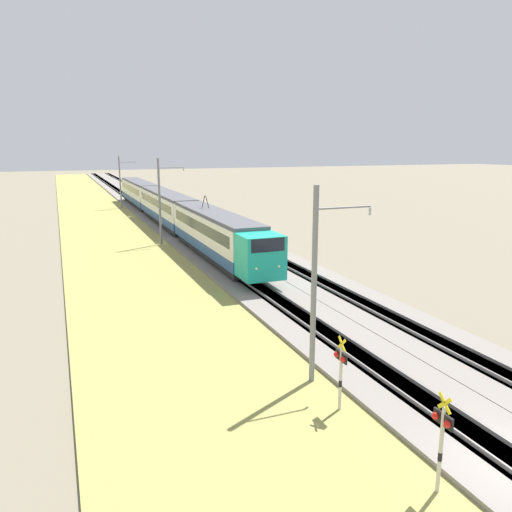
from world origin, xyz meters
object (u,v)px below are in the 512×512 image
passenger_train (166,206)px  crossing_signal_aux (341,368)px  catenary_mast_mid (160,201)px  catenary_mast_far (121,182)px  crossing_signal_near (441,436)px  catenary_mast_near (315,285)px

passenger_train → crossing_signal_aux: passenger_train is taller
catenary_mast_mid → passenger_train: bearing=-13.8°
passenger_train → catenary_mast_far: 19.35m
passenger_train → crossing_signal_near: passenger_train is taller
catenary_mast_mid → catenary_mast_far: 30.72m
catenary_mast_near → catenary_mast_far: catenary_mast_near is taller
crossing_signal_near → crossing_signal_aux: crossing_signal_near is taller
crossing_signal_aux → catenary_mast_far: catenary_mast_far is taller
passenger_train → catenary_mast_near: size_ratio=7.70×
catenary_mast_mid → catenary_mast_far: bearing=-0.0°
crossing_signal_aux → catenary_mast_far: 63.86m
passenger_train → catenary_mast_far: size_ratio=7.74×
crossing_signal_near → crossing_signal_aux: (4.77, 0.22, -0.09)m
catenary_mast_near → catenary_mast_mid: catenary_mast_mid is taller
crossing_signal_near → catenary_mast_far: 68.62m
catenary_mast_near → crossing_signal_aux: bearing=174.9°
passenger_train → crossing_signal_near: (-49.52, 2.86, -0.61)m
catenary_mast_far → crossing_signal_aux: bearing=179.8°
crossing_signal_near → catenary_mast_near: catenary_mast_near is taller
passenger_train → catenary_mast_mid: 12.14m
crossing_signal_near → catenary_mast_mid: (37.86, 0.01, 2.46)m
crossing_signal_near → catenary_mast_mid: catenary_mast_mid is taller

